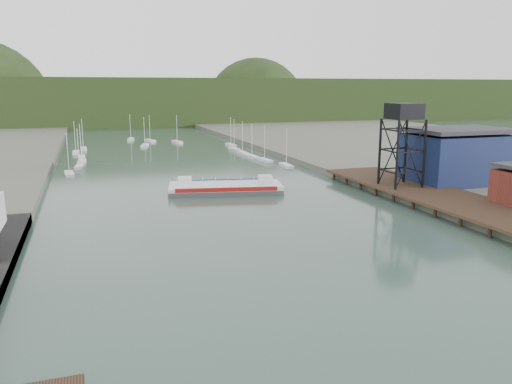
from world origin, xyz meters
TOP-DOWN VIEW (x-y plane):
  - east_pier at (37.00, 45.00)m, footprint 14.00×70.00m
  - lift_tower at (35.00, 58.00)m, footprint 6.50×6.50m
  - blue_shed at (50.00, 60.00)m, footprint 20.50×14.50m
  - marina_sailboats at (0.08, 138.46)m, footprint 57.71×92.65m
  - distant_hills at (-3.98, 301.35)m, footprint 500.00×120.00m
  - chain_ferry at (3.44, 72.81)m, footprint 24.25×13.60m

SIDE VIEW (x-z plane):
  - marina_sailboats at x=0.08m, z-range -0.10..0.80m
  - chain_ferry at x=3.44m, z-range -0.70..2.59m
  - east_pier at x=37.00m, z-range 0.67..3.12m
  - blue_shed at x=50.00m, z-range 1.41..12.71m
  - distant_hills at x=-3.98m, z-range -29.62..50.38m
  - lift_tower at x=35.00m, z-range 7.65..23.65m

